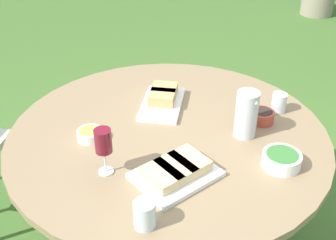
# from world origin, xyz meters

# --- Properties ---
(dining_table) EXTENTS (1.42, 1.42, 0.73)m
(dining_table) POSITION_xyz_m (0.00, 0.00, 0.64)
(dining_table) COLOR #4C4C51
(dining_table) RESTS_ON ground_plane
(water_pitcher) EXTENTS (0.10, 0.10, 0.21)m
(water_pitcher) POSITION_xyz_m (0.22, 0.26, 0.84)
(water_pitcher) COLOR silver
(water_pitcher) RESTS_ON dining_table
(wine_glass) EXTENTS (0.07, 0.07, 0.20)m
(wine_glass) POSITION_xyz_m (0.09, -0.36, 0.87)
(wine_glass) COLOR silver
(wine_glass) RESTS_ON dining_table
(platter_bread_main) EXTENTS (0.36, 0.36, 0.07)m
(platter_bread_main) POSITION_xyz_m (-0.21, 0.12, 0.76)
(platter_bread_main) COLOR white
(platter_bread_main) RESTS_ON dining_table
(platter_charcuterie) EXTENTS (0.25, 0.32, 0.06)m
(platter_charcuterie) POSITION_xyz_m (0.27, -0.16, 0.76)
(platter_charcuterie) COLOR white
(platter_charcuterie) RESTS_ON dining_table
(bowl_fries) EXTENTS (0.11, 0.11, 0.04)m
(bowl_fries) POSITION_xyz_m (-0.15, -0.31, 0.76)
(bowl_fries) COLOR white
(bowl_fries) RESTS_ON dining_table
(bowl_salad) EXTENTS (0.15, 0.15, 0.06)m
(bowl_salad) POSITION_xyz_m (0.46, 0.22, 0.77)
(bowl_salad) COLOR white
(bowl_salad) RESTS_ON dining_table
(bowl_olives) EXTENTS (0.11, 0.11, 0.06)m
(bowl_olives) POSITION_xyz_m (0.18, 0.40, 0.76)
(bowl_olives) COLOR #B74733
(bowl_olives) RESTS_ON dining_table
(cup_water_near) EXTENTS (0.07, 0.07, 0.09)m
(cup_water_near) POSITION_xyz_m (0.17, 0.53, 0.78)
(cup_water_near) COLOR silver
(cup_water_near) RESTS_ON dining_table
(cup_water_far) EXTENTS (0.08, 0.08, 0.10)m
(cup_water_far) POSITION_xyz_m (0.41, -0.39, 0.78)
(cup_water_far) COLOR silver
(cup_water_far) RESTS_ON dining_table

